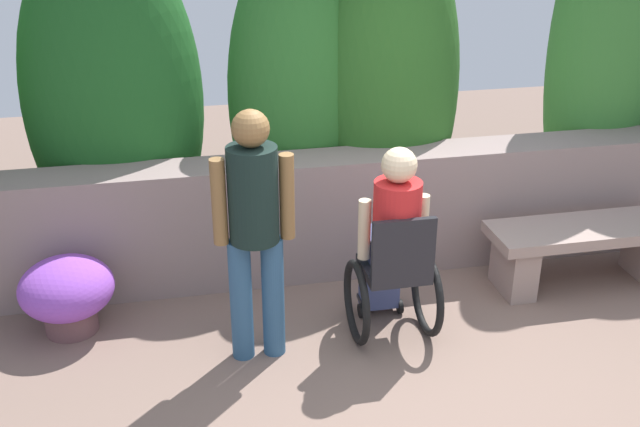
% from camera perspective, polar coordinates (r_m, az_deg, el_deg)
% --- Properties ---
extents(ground_plane, '(12.68, 12.68, 0.00)m').
position_cam_1_polar(ground_plane, '(4.63, 8.48, -13.83)').
color(ground_plane, '#785F54').
extents(stone_retaining_wall, '(6.56, 0.39, 0.93)m').
position_cam_1_polar(stone_retaining_wall, '(5.78, 3.13, 0.12)').
color(stone_retaining_wall, gray).
rests_on(stone_retaining_wall, ground).
extents(hedge_backdrop, '(7.56, 1.06, 3.01)m').
position_cam_1_polar(hedge_backdrop, '(5.95, 2.02, 10.31)').
color(hedge_backdrop, '#356D27').
rests_on(hedge_backdrop, ground).
extents(stone_bench, '(1.45, 0.48, 0.48)m').
position_cam_1_polar(stone_bench, '(5.94, 19.20, -2.29)').
color(stone_bench, gray).
rests_on(stone_bench, ground).
extents(person_in_wheelchair, '(0.53, 0.66, 1.33)m').
position_cam_1_polar(person_in_wheelchair, '(4.90, 5.45, -2.69)').
color(person_in_wheelchair, black).
rests_on(person_in_wheelchair, ground).
extents(person_standing_companion, '(0.49, 0.30, 1.62)m').
position_cam_1_polar(person_standing_companion, '(4.54, -4.94, -0.64)').
color(person_standing_companion, '#2D5275').
rests_on(person_standing_companion, ground).
extents(flower_pot_terracotta_by_wall, '(0.62, 0.62, 0.52)m').
position_cam_1_polar(flower_pot_terracotta_by_wall, '(5.33, -18.37, -5.61)').
color(flower_pot_terracotta_by_wall, brown).
rests_on(flower_pot_terracotta_by_wall, ground).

